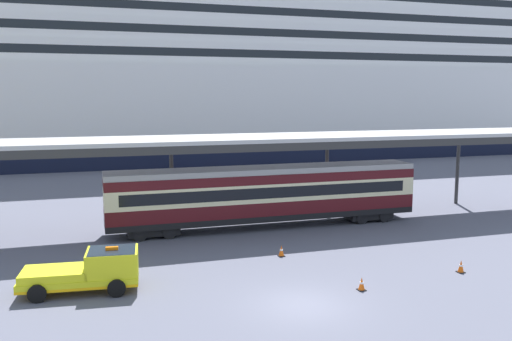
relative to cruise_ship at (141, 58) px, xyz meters
The scene contains 8 objects.
ground_plane 57.78m from the cruise_ship, 88.62° to the right, with size 400.00×400.00×0.00m, color #565868.
cruise_ship is the anchor object (origin of this frame).
platform_canopy 43.17m from the cruise_ship, 84.47° to the right, with size 46.88×5.79×6.16m.
train_carriage 44.37m from the cruise_ship, 84.52° to the right, with size 21.01×2.81×4.11m.
service_truck 53.74m from the cruise_ship, 97.96° to the right, with size 5.37×2.64×2.02m.
traffic_cone_near 57.08m from the cruise_ship, 85.26° to the right, with size 0.36×0.36×0.61m.
traffic_cone_mid 51.14m from the cruise_ship, 86.68° to the right, with size 0.36×0.36×0.63m.
traffic_cone_far 57.15m from the cruise_ship, 79.01° to the right, with size 0.36×0.36×0.64m.
Camera 1 is at (-8.36, -20.29, 8.87)m, focal length 37.65 mm.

